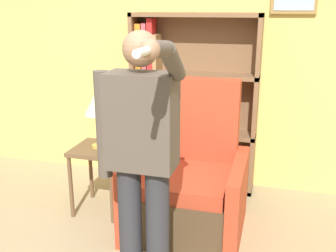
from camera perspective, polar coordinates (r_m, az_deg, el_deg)
The scene contains 6 objects.
wall_back at distance 4.11m, azimuth 2.29°, elevation 10.99°, with size 8.00×0.11×2.80m.
bookcase at distance 4.04m, azimuth 1.98°, elevation 3.20°, with size 1.27×0.28×1.78m.
armchair at distance 3.37m, azimuth 3.01°, elevation -8.57°, with size 0.94×0.87×1.25m.
person_standing at distance 2.37m, azimuth -3.87°, elevation -4.25°, with size 0.56×0.78×1.71m.
side_table at distance 3.62m, azimuth -9.93°, elevation -4.68°, with size 0.45×0.45×0.62m.
table_lamp at distance 3.47m, azimuth -10.34°, elevation 2.98°, with size 0.22×0.22×0.51m.
Camera 1 is at (0.95, -1.94, 1.83)m, focal length 42.00 mm.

